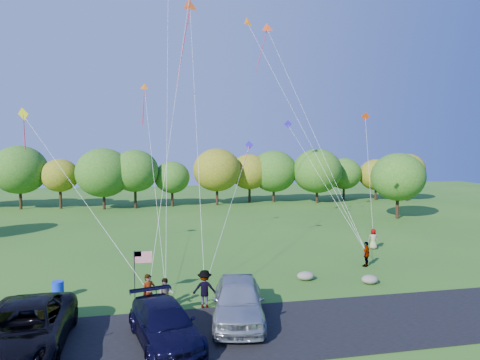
% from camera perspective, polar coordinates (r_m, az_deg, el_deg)
% --- Properties ---
extents(ground, '(140.00, 140.00, 0.00)m').
position_cam_1_polar(ground, '(23.23, -3.17, -15.81)').
color(ground, '#2B5C1A').
rests_on(ground, ground).
extents(asphalt_lane, '(44.00, 6.00, 0.06)m').
position_cam_1_polar(asphalt_lane, '(19.56, -1.35, -19.69)').
color(asphalt_lane, black).
rests_on(asphalt_lane, ground).
extents(treeline, '(75.88, 27.40, 8.05)m').
position_cam_1_polar(treeline, '(57.51, -7.12, 0.95)').
color(treeline, '#372314').
rests_on(treeline, ground).
extents(minivan_dark, '(3.36, 7.00, 1.92)m').
position_cam_1_polar(minivan_dark, '(19.20, -26.98, -17.43)').
color(minivan_dark, black).
rests_on(minivan_dark, asphalt_lane).
extents(minivan_navy, '(3.39, 5.83, 1.59)m').
position_cam_1_polar(minivan_navy, '(18.49, -10.00, -18.43)').
color(minivan_navy, black).
rests_on(minivan_navy, asphalt_lane).
extents(minivan_silver, '(3.27, 5.99, 1.93)m').
position_cam_1_polar(minivan_silver, '(20.32, -0.23, -15.71)').
color(minivan_silver, '#A9AEB4').
rests_on(minivan_silver, asphalt_lane).
extents(flyer_a, '(0.81, 0.71, 1.86)m').
position_cam_1_polar(flyer_a, '(21.95, -12.08, -14.53)').
color(flyer_a, '#4C4C59').
rests_on(flyer_a, ground).
extents(flyer_b, '(0.83, 0.68, 1.57)m').
position_cam_1_polar(flyer_b, '(22.14, -9.88, -14.74)').
color(flyer_b, '#4C4C59').
rests_on(flyer_b, ground).
extents(flyer_c, '(1.33, 0.91, 1.91)m').
position_cam_1_polar(flyer_c, '(22.08, -4.74, -14.28)').
color(flyer_c, '#4C4C59').
rests_on(flyer_c, ground).
extents(flyer_d, '(1.01, 0.98, 1.70)m').
position_cam_1_polar(flyer_d, '(30.44, 16.49, -9.45)').
color(flyer_d, '#4C4C59').
rests_on(flyer_d, ground).
extents(flyer_e, '(0.91, 0.74, 1.62)m').
position_cam_1_polar(flyer_e, '(35.71, 17.34, -7.52)').
color(flyer_e, '#4C4C59').
rests_on(flyer_e, ground).
extents(trash_barrel, '(0.60, 0.60, 0.90)m').
position_cam_1_polar(trash_barrel, '(25.39, -23.10, -13.31)').
color(trash_barrel, '#0E30D8').
rests_on(trash_barrel, ground).
extents(flag_assembly, '(0.95, 0.62, 2.58)m').
position_cam_1_polar(flag_assembly, '(23.59, -13.21, -10.66)').
color(flag_assembly, black).
rests_on(flag_assembly, ground).
extents(boulder_near, '(1.06, 0.83, 0.53)m').
position_cam_1_polar(boulder_near, '(26.78, 8.73, -12.52)').
color(boulder_near, slate).
rests_on(boulder_near, ground).
extents(boulder_far, '(1.00, 0.83, 0.52)m').
position_cam_1_polar(boulder_far, '(26.93, 16.92, -12.57)').
color(boulder_far, gray).
rests_on(boulder_far, ground).
extents(kites_aloft, '(26.63, 9.78, 18.64)m').
position_cam_1_polar(kites_aloft, '(36.50, -4.09, 21.53)').
color(kites_aloft, '#C84C16').
rests_on(kites_aloft, ground).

